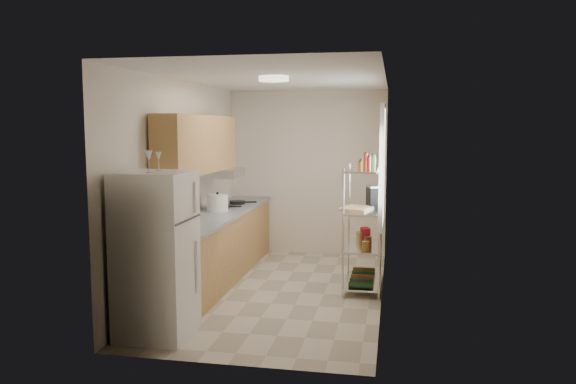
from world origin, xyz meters
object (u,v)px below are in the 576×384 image
Objects in this scene: frying_pan_large at (220,207)px; refrigerator at (156,255)px; cutting_board at (357,208)px; rice_cooker at (218,203)px; espresso_machine at (374,196)px.

refrigerator is at bearing -99.07° from frying_pan_large.
refrigerator is 2.47m from frying_pan_large.
cutting_board is at bearing -26.74° from frying_pan_large.
rice_cooker is at bearing 172.58° from cutting_board.
refrigerator is 6.17× the size of frying_pan_large.
cutting_board is (1.80, 1.97, 0.22)m from refrigerator.
espresso_machine is (0.20, 0.23, 0.12)m from cutting_board.
espresso_machine reaches higher than rice_cooker.
frying_pan_large is at bearing 165.43° from cutting_board.
rice_cooker is (-0.09, 2.21, 0.21)m from refrigerator.
espresso_machine reaches higher than cutting_board.
refrigerator is 5.88× the size of espresso_machine.
rice_cooker reaches higher than frying_pan_large.
refrigerator is 2.67m from cutting_board.
rice_cooker is 2.09m from espresso_machine.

